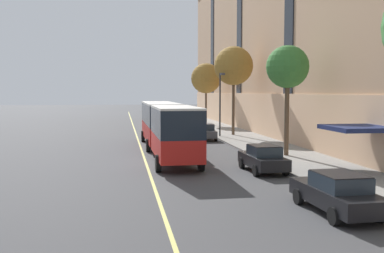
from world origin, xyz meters
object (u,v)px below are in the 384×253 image
parked_car_black_4 (337,193)px  street_lamp (221,97)px  fire_hydrant (206,127)px  street_tree_far_downtown (206,78)px  parked_car_darkgray_2 (205,132)px  parked_car_white_3 (183,121)px  street_tree_mid_block (288,68)px  street_tree_far_uptown (234,66)px  city_bus (165,125)px  parked_car_black_0 (263,158)px

parked_car_black_4 → street_lamp: street_lamp is taller
fire_hydrant → street_tree_far_downtown: bearing=79.2°
parked_car_darkgray_2 → parked_car_white_3: 16.25m
parked_car_black_4 → street_tree_mid_block: street_tree_mid_block is taller
street_tree_far_uptown → city_bus: bearing=-125.1°
parked_car_black_4 → street_tree_far_uptown: street_tree_far_uptown is taller
street_lamp → fire_hydrant: bearing=90.8°
parked_car_darkgray_2 → parked_car_black_4: same height
street_tree_far_downtown → street_lamp: bearing=-95.7°
parked_car_black_0 → street_tree_far_uptown: street_tree_far_uptown is taller
fire_hydrant → street_tree_far_uptown: bearing=-73.4°
street_tree_far_downtown → fire_hydrant: bearing=-100.8°
street_tree_far_downtown → street_lamp: street_tree_far_downtown is taller
parked_car_black_0 → fire_hydrant: 26.34m
street_tree_far_uptown → parked_car_darkgray_2: bearing=-139.0°
parked_car_white_3 → parked_car_darkgray_2: bearing=-90.4°
street_lamp → street_tree_mid_block: bearing=-83.1°
parked_car_white_3 → fire_hydrant: parked_car_white_3 is taller
street_tree_mid_block → street_tree_far_downtown: street_tree_far_downtown is taller
parked_car_black_0 → street_tree_far_uptown: (3.39, 20.40, 6.40)m
parked_car_black_0 → street_tree_far_uptown: bearing=80.6°
parked_car_black_0 → fire_hydrant: parked_car_black_0 is taller
parked_car_black_4 → fire_hydrant: parked_car_black_4 is taller
street_tree_far_uptown → fire_hydrant: size_ratio=12.56×
parked_car_darkgray_2 → city_bus: bearing=-118.4°
parked_car_white_3 → parked_car_black_4: (0.09, -42.40, 0.00)m
street_tree_far_uptown → parked_car_white_3: bearing=104.6°
parked_car_black_4 → fire_hydrant: bearing=87.4°
street_tree_far_uptown → street_tree_far_downtown: street_tree_far_uptown is taller
street_tree_mid_block → street_tree_far_uptown: (0.00, 15.11, 0.96)m
parked_car_darkgray_2 → street_tree_far_uptown: street_tree_far_uptown is taller
parked_car_darkgray_2 → street_tree_mid_block: street_tree_mid_block is taller
parked_car_darkgray_2 → street_tree_far_downtown: street_tree_far_downtown is taller
city_bus → parked_car_black_4: (4.77, -17.67, -1.34)m
street_tree_mid_block → parked_car_black_4: bearing=-103.3°
parked_car_black_0 → parked_car_darkgray_2: (-0.16, 17.31, -0.00)m
parked_car_black_0 → street_lamp: 19.33m
parked_car_black_0 → fire_hydrant: size_ratio=5.98×
parked_car_darkgray_2 → parked_car_black_4: bearing=-89.6°
city_bus → fire_hydrant: bearing=70.0°
parked_car_darkgray_2 → street_tree_far_uptown: 7.94m
street_tree_mid_block → street_lamp: 13.95m
parked_car_black_4 → street_tree_far_uptown: (3.35, 29.24, 6.39)m
parked_car_white_3 → street_tree_mid_block: street_tree_mid_block is taller
street_tree_far_downtown → street_tree_mid_block: bearing=-90.0°
parked_car_black_0 → parked_car_darkgray_2: 17.31m
street_tree_far_uptown → parked_car_black_4: bearing=-96.5°
street_tree_far_downtown → fire_hydrant: 11.06m
street_lamp → fire_hydrant: size_ratio=8.72×
street_tree_far_downtown → fire_hydrant: size_ratio=11.47×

